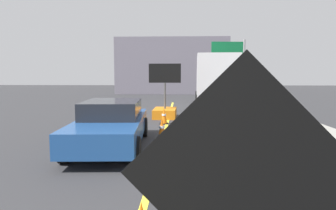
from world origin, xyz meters
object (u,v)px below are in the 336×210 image
(traffic_cone_far_lane, at_px, (162,129))
(traffic_cone_curbside, at_px, (164,116))
(pickup_car, at_px, (111,124))
(box_truck, at_px, (216,79))
(traffic_cone_mid_lane, at_px, (164,158))
(highway_guide_sign, at_px, (234,59))
(arrow_board_trailer, at_px, (165,108))
(roadwork_sign, at_px, (243,182))

(traffic_cone_far_lane, bearing_deg, traffic_cone_curbside, 91.97)
(pickup_car, distance_m, traffic_cone_curbside, 4.50)
(box_truck, relative_size, traffic_cone_curbside, 9.82)
(traffic_cone_mid_lane, distance_m, traffic_cone_far_lane, 3.34)
(box_truck, height_order, traffic_cone_far_lane, box_truck)
(traffic_cone_mid_lane, bearing_deg, box_truck, 78.97)
(highway_guide_sign, relative_size, traffic_cone_far_lane, 6.47)
(arrow_board_trailer, xyz_separation_m, traffic_cone_far_lane, (0.18, -5.21, -0.10))
(highway_guide_sign, distance_m, traffic_cone_mid_lane, 19.39)
(arrow_board_trailer, relative_size, box_truck, 0.39)
(roadwork_sign, xyz_separation_m, box_truck, (1.90, 18.30, 0.36))
(pickup_car, relative_size, traffic_cone_mid_lane, 7.17)
(roadwork_sign, xyz_separation_m, traffic_cone_curbside, (-1.14, 11.14, -1.13))
(roadwork_sign, relative_size, traffic_cone_mid_lane, 3.39)
(traffic_cone_mid_lane, bearing_deg, pickup_car, 126.43)
(roadwork_sign, xyz_separation_m, traffic_cone_far_lane, (-1.03, 7.88, -1.09))
(traffic_cone_mid_lane, height_order, traffic_cone_curbside, traffic_cone_curbside)
(arrow_board_trailer, bearing_deg, roadwork_sign, -84.73)
(roadwork_sign, xyz_separation_m, traffic_cone_mid_lane, (-0.77, 4.55, -1.13))
(arrow_board_trailer, distance_m, traffic_cone_mid_lane, 8.55)
(arrow_board_trailer, bearing_deg, traffic_cone_mid_lane, -87.10)
(arrow_board_trailer, height_order, box_truck, box_truck)
(pickup_car, height_order, highway_guide_sign, highway_guide_sign)
(pickup_car, bearing_deg, roadwork_sign, -70.14)
(roadwork_sign, distance_m, arrow_board_trailer, 13.18)
(box_truck, relative_size, pickup_car, 1.40)
(arrow_board_trailer, distance_m, traffic_cone_far_lane, 5.21)
(traffic_cone_far_lane, bearing_deg, highway_guide_sign, 71.84)
(pickup_car, bearing_deg, traffic_cone_curbside, 72.66)
(arrow_board_trailer, relative_size, traffic_cone_mid_lane, 3.93)
(traffic_cone_far_lane, xyz_separation_m, traffic_cone_curbside, (-0.11, 3.26, -0.03))
(roadwork_sign, relative_size, traffic_cone_far_lane, 3.02)
(traffic_cone_mid_lane, xyz_separation_m, traffic_cone_far_lane, (-0.26, 3.33, 0.04))
(pickup_car, bearing_deg, box_truck, 69.02)
(highway_guide_sign, height_order, traffic_cone_far_lane, highway_guide_sign)
(arrow_board_trailer, distance_m, traffic_cone_curbside, 1.95)
(highway_guide_sign, bearing_deg, box_truck, -113.17)
(arrow_board_trailer, bearing_deg, traffic_cone_far_lane, -88.07)
(arrow_board_trailer, height_order, pickup_car, arrow_board_trailer)
(pickup_car, distance_m, traffic_cone_far_lane, 1.80)
(box_truck, xyz_separation_m, pickup_car, (-4.38, -11.44, -1.13))
(roadwork_sign, bearing_deg, highway_guide_sign, 80.27)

